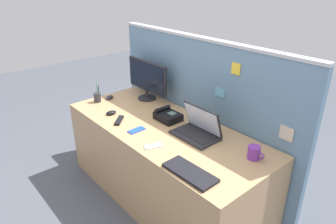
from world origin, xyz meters
TOP-DOWN VIEW (x-y plane):
  - ground_plane at (0.00, 0.00)m, footprint 10.00×10.00m
  - desk at (0.00, 0.00)m, footprint 1.93×0.79m
  - cubicle_divider at (0.00, 0.44)m, footprint 2.11×0.08m
  - desktop_monitor at (-0.59, 0.28)m, footprint 0.57×0.18m
  - laptop at (0.29, 0.11)m, footprint 0.36×0.24m
  - desk_phone at (-0.08, 0.11)m, footprint 0.22×0.17m
  - keyboard_main at (0.62, -0.30)m, footprint 0.38×0.17m
  - computer_mouse_right_hand at (-0.83, -0.02)m, footprint 0.09×0.12m
  - computer_mouse_left_hand at (-0.50, -0.21)m, footprint 0.06×0.10m
  - pen_cup at (-0.84, -0.15)m, footprint 0.07×0.07m
  - cell_phone_blue_case at (-0.09, -0.21)m, footprint 0.07×0.14m
  - cell_phone_white_slab at (0.20, -0.27)m, footprint 0.10×0.15m
  - tv_remote at (-0.33, -0.23)m, footprint 0.15×0.15m
  - coffee_mug at (0.78, 0.17)m, footprint 0.13×0.09m

SIDE VIEW (x-z plane):
  - ground_plane at x=0.00m, z-range 0.00..0.00m
  - desk at x=0.00m, z-range 0.00..0.72m
  - cubicle_divider at x=0.00m, z-range 0.00..1.41m
  - cell_phone_blue_case at x=-0.09m, z-range 0.72..0.73m
  - cell_phone_white_slab at x=0.20m, z-range 0.72..0.73m
  - tv_remote at x=-0.33m, z-range 0.72..0.74m
  - keyboard_main at x=0.62m, z-range 0.72..0.74m
  - computer_mouse_right_hand at x=-0.83m, z-range 0.72..0.75m
  - computer_mouse_left_hand at x=-0.50m, z-range 0.72..0.75m
  - desk_phone at x=-0.08m, z-range 0.70..0.80m
  - coffee_mug at x=0.78m, z-range 0.72..0.81m
  - pen_cup at x=-0.84m, z-range 0.67..0.86m
  - laptop at x=0.29m, z-range 0.66..0.90m
  - desktop_monitor at x=-0.59m, z-range 0.74..1.13m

